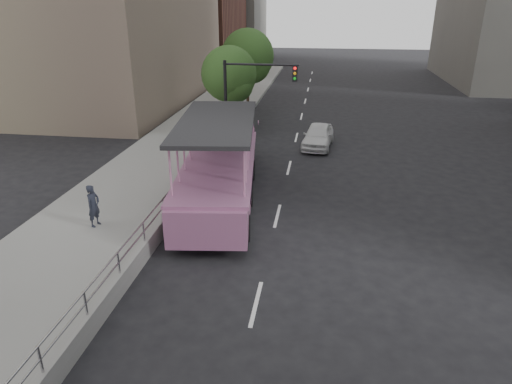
{
  "coord_description": "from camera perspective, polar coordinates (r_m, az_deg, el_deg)",
  "views": [
    {
      "loc": [
        2.62,
        -12.92,
        8.11
      ],
      "look_at": [
        0.45,
        1.7,
        1.97
      ],
      "focal_mm": 32.0,
      "sensor_mm": 36.0,
      "label": 1
    }
  ],
  "objects": [
    {
      "name": "parking_sign",
      "position": [
        24.26,
        -5.29,
        7.59
      ],
      "size": [
        0.23,
        0.66,
        3.05
      ],
      "color": "black",
      "rests_on": "ground"
    },
    {
      "name": "traffic_signal",
      "position": [
        26.19,
        -1.23,
        12.41
      ],
      "size": [
        4.2,
        0.32,
        5.2
      ],
      "color": "black",
      "rests_on": "ground"
    },
    {
      "name": "ground",
      "position": [
        15.48,
        -2.6,
        -9.08
      ],
      "size": [
        160.0,
        160.0,
        0.0
      ],
      "primitive_type": "plane",
      "color": "black"
    },
    {
      "name": "kerb_wall",
      "position": [
        17.71,
        -11.37,
        -3.44
      ],
      "size": [
        0.24,
        30.0,
        0.36
      ],
      "primitive_type": "cube",
      "color": "gray",
      "rests_on": "sidewalk"
    },
    {
      "name": "sidewalk",
      "position": [
        25.67,
        -11.07,
        4.06
      ],
      "size": [
        5.5,
        80.0,
        0.3
      ],
      "primitive_type": "cube",
      "color": "gray",
      "rests_on": "ground"
    },
    {
      "name": "street_tree_far",
      "position": [
        35.52,
        -0.92,
        16.41
      ],
      "size": [
        3.97,
        3.97,
        6.45
      ],
      "color": "#321F16",
      "rests_on": "ground"
    },
    {
      "name": "street_tree_near",
      "position": [
        29.76,
        -3.23,
        14.23
      ],
      "size": [
        3.52,
        3.52,
        5.72
      ],
      "color": "#321F16",
      "rests_on": "ground"
    },
    {
      "name": "duck_boat",
      "position": [
        20.51,
        -4.3,
        3.46
      ],
      "size": [
        4.17,
        11.8,
        3.84
      ],
      "color": "black",
      "rests_on": "ground"
    },
    {
      "name": "pedestrian_near",
      "position": [
        18.07,
        -19.65,
        -1.62
      ],
      "size": [
        0.51,
        0.67,
        1.63
      ],
      "primitive_type": "imported",
      "rotation": [
        0.0,
        0.0,
        1.35
      ],
      "color": "#232733",
      "rests_on": "sidewalk"
    },
    {
      "name": "car",
      "position": [
        28.0,
        7.77,
        6.99
      ],
      "size": [
        2.06,
        4.23,
        1.39
      ],
      "primitive_type": "imported",
      "rotation": [
        0.0,
        0.0,
        -0.1
      ],
      "color": "white",
      "rests_on": "ground"
    },
    {
      "name": "guardrail",
      "position": [
        17.44,
        -11.54,
        -1.48
      ],
      "size": [
        0.07,
        22.0,
        0.71
      ],
      "color": "#B4B4B9",
      "rests_on": "kerb_wall"
    }
  ]
}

